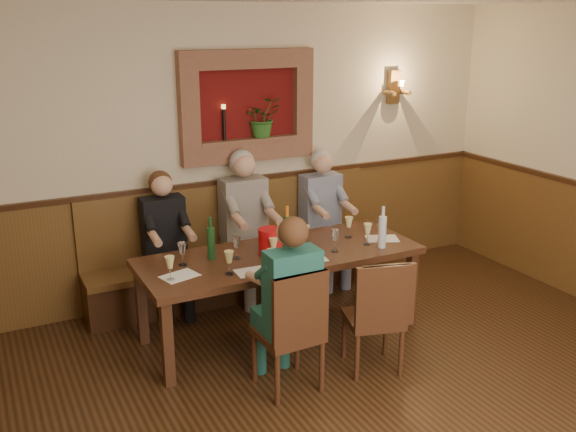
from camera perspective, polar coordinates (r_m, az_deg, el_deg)
name	(u,v)px	position (r m, az deg, el deg)	size (l,w,h in m)	color
room_shell	(429,164)	(3.62, 12.39, 4.56)	(6.04, 6.04, 2.82)	beige
wainscoting	(415,372)	(4.10, 11.20, -13.49)	(6.02, 6.02, 1.15)	brown
wall_niche	(252,110)	(6.25, -3.24, 9.35)	(1.36, 0.30, 1.06)	#5A0D0C
wall_sconce	(394,88)	(7.05, 9.44, 11.16)	(0.25, 0.20, 0.35)	brown
dining_table	(280,261)	(5.47, -0.70, -4.03)	(2.40, 0.90, 0.75)	#392111
bench	(238,263)	(6.40, -4.45, -4.20)	(3.00, 0.45, 1.11)	#381E0F
chair_near_left	(289,353)	(4.85, 0.08, -12.12)	(0.44, 0.44, 0.98)	#392111
chair_near_right	(373,337)	(5.14, 7.57, -10.61)	(0.51, 0.51, 0.93)	#392111
person_bench_left	(168,257)	(6.00, -10.65, -3.62)	(0.39, 0.47, 1.35)	black
person_bench_mid	(248,239)	(6.23, -3.60, -2.02)	(0.44, 0.54, 1.47)	#5B5653
person_bench_right	(324,229)	(6.61, 3.24, -1.19)	(0.41, 0.50, 1.39)	navy
person_chair_front	(287,318)	(4.74, -0.11, -9.04)	(0.39, 0.48, 1.36)	navy
spittoon_bucket	(270,242)	(5.36, -1.57, -2.32)	(0.20, 0.20, 0.23)	red
wine_bottle_green_a	(287,232)	(5.48, -0.08, -1.42)	(0.07, 0.07, 0.39)	#19471E
wine_bottle_green_b	(211,242)	(5.30, -6.86, -2.33)	(0.07, 0.07, 0.36)	#19471E
water_bottle	(382,231)	(5.59, 8.39, -1.32)	(0.07, 0.07, 0.37)	silver
tasting_sheet_a	(180,276)	(5.04, -9.61, -5.27)	(0.27, 0.20, 0.00)	white
tasting_sheet_b	(311,259)	(5.31, 2.05, -3.82)	(0.26, 0.18, 0.00)	white
tasting_sheet_c	(382,239)	(5.85, 8.36, -2.00)	(0.28, 0.20, 0.00)	white
tasting_sheet_d	(253,272)	(5.06, -3.16, -4.95)	(0.27, 0.19, 0.00)	white
wine_glass_0	(170,268)	(4.94, -10.44, -4.59)	(0.08, 0.08, 0.19)	#E8DE8A
wine_glass_1	(182,254)	(5.21, -9.36, -3.36)	(0.08, 0.08, 0.19)	white
wine_glass_2	(229,263)	(4.99, -5.25, -4.16)	(0.08, 0.08, 0.19)	#E8DE8A
wine_glass_3	(237,248)	(5.31, -4.60, -2.81)	(0.08, 0.08, 0.19)	white
wine_glass_4	(273,249)	(5.26, -1.31, -2.96)	(0.08, 0.08, 0.19)	#E8DE8A
wine_glass_5	(305,236)	(5.57, 1.53, -1.78)	(0.08, 0.08, 0.19)	#E8DE8A
wine_glass_6	(335,241)	(5.47, 4.21, -2.19)	(0.08, 0.08, 0.19)	white
wine_glass_7	(349,227)	(5.83, 5.42, -0.99)	(0.08, 0.08, 0.19)	#E8DE8A
wine_glass_8	(380,231)	(5.75, 8.22, -1.33)	(0.08, 0.08, 0.19)	white
wine_glass_9	(272,261)	(5.01, -1.45, -4.00)	(0.08, 0.08, 0.19)	#E8DE8A
wine_glass_10	(368,234)	(5.66, 7.08, -1.60)	(0.08, 0.08, 0.19)	#E8DE8A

